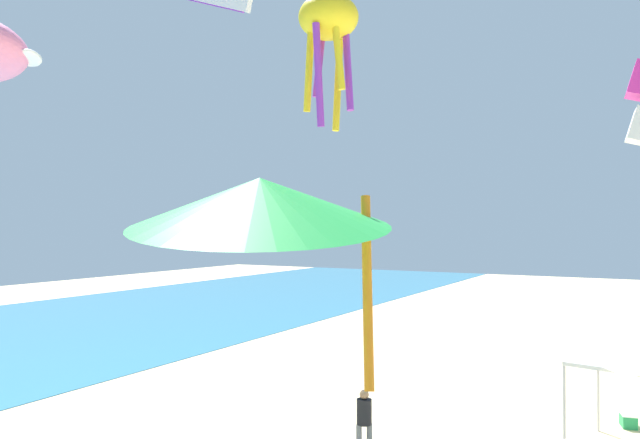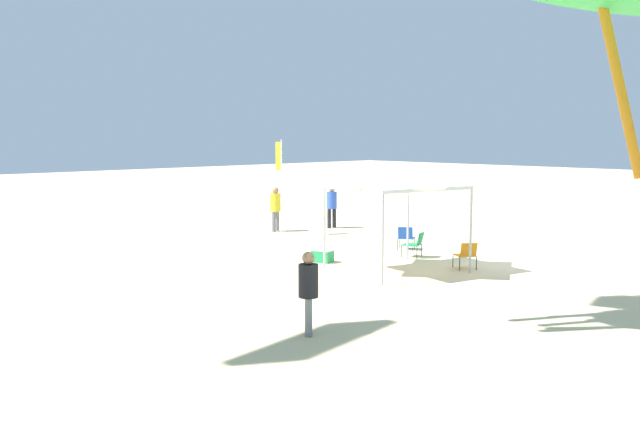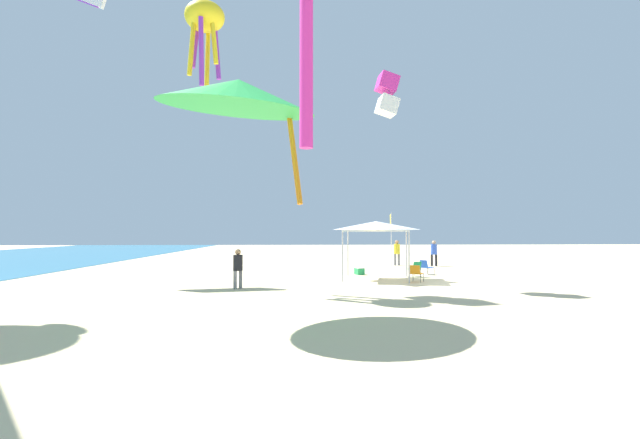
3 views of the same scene
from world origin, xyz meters
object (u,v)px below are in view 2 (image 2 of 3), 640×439
at_px(person_watching_sky, 332,203).
at_px(person_beachcomber, 308,286).
at_px(folding_chair_facing_ocean, 406,236).
at_px(cooler_box, 323,256).
at_px(folding_chair_right_of_tent, 415,243).
at_px(person_kite_handler, 275,205).
at_px(banner_flag, 281,178).
at_px(folding_chair_left_of_tent, 466,253).
at_px(canopy_tent, 397,180).

bearing_deg(person_watching_sky, person_beachcomber, -140.14).
relative_size(folding_chair_facing_ocean, cooler_box, 1.17).
height_order(folding_chair_right_of_tent, cooler_box, folding_chair_right_of_tent).
height_order(person_beachcomber, person_kite_handler, person_kite_handler).
xyz_separation_m(person_beachcomber, person_kite_handler, (12.21, -9.65, 0.08)).
height_order(folding_chair_right_of_tent, banner_flag, banner_flag).
distance_m(cooler_box, person_beachcomber, 8.34).
bearing_deg(person_kite_handler, folding_chair_left_of_tent, 60.66).
bearing_deg(folding_chair_facing_ocean, folding_chair_left_of_tent, 124.55).
bearing_deg(cooler_box, person_watching_sky, -46.96).
height_order(banner_flag, person_watching_sky, banner_flag).
relative_size(folding_chair_facing_ocean, person_beachcomber, 0.49).
xyz_separation_m(folding_chair_right_of_tent, cooler_box, (1.40, 2.79, -0.27)).
relative_size(folding_chair_right_of_tent, folding_chair_facing_ocean, 1.00).
height_order(folding_chair_left_of_tent, person_beachcomber, person_beachcomber).
bearing_deg(person_watching_sky, folding_chair_right_of_tent, -118.48).
bearing_deg(canopy_tent, person_watching_sky, -34.24).
height_order(folding_chair_left_of_tent, banner_flag, banner_flag).
bearing_deg(cooler_box, person_beachcomber, 133.74).
xyz_separation_m(folding_chair_left_of_tent, folding_chair_facing_ocean, (3.55, -1.56, 0.00)).
relative_size(folding_chair_left_of_tent, person_kite_handler, 0.45).
height_order(cooler_box, person_kite_handler, person_kite_handler).
distance_m(banner_flag, person_watching_sky, 3.34).
bearing_deg(folding_chair_right_of_tent, person_watching_sky, -136.53).
bearing_deg(canopy_tent, folding_chair_right_of_tent, -63.69).
distance_m(canopy_tent, person_beachcomber, 7.42).
bearing_deg(person_watching_sky, canopy_tent, -127.77).
xyz_separation_m(folding_chair_right_of_tent, folding_chair_left_of_tent, (-2.41, 0.63, 0.00)).
distance_m(folding_chair_right_of_tent, person_watching_sky, 7.84).
xyz_separation_m(folding_chair_left_of_tent, person_beachcomber, (-1.93, 8.16, 0.51)).
height_order(folding_chair_right_of_tent, person_kite_handler, person_kite_handler).
bearing_deg(folding_chair_right_of_tent, canopy_tent, 4.73).
xyz_separation_m(cooler_box, person_beachcomber, (-5.74, 6.00, 0.78)).
bearing_deg(person_watching_sky, banner_flag, -177.91).
distance_m(canopy_tent, folding_chair_left_of_tent, 3.03).
bearing_deg(folding_chair_left_of_tent, person_watching_sky, -79.97).
bearing_deg(person_watching_sky, cooler_box, -140.49).
bearing_deg(canopy_tent, banner_flag, -17.51).
xyz_separation_m(folding_chair_facing_ocean, person_kite_handler, (6.74, 0.08, 0.58)).
xyz_separation_m(canopy_tent, cooler_box, (2.54, 0.49, -2.45)).
distance_m(banner_flag, person_beachcomber, 14.36).
bearing_deg(cooler_box, person_kite_handler, -29.40).
relative_size(canopy_tent, person_kite_handler, 2.07).
bearing_deg(banner_flag, person_watching_sky, -84.38).
bearing_deg(folding_chair_left_of_tent, banner_flag, -62.64).
relative_size(folding_chair_facing_ocean, banner_flag, 0.22).
height_order(person_watching_sky, person_kite_handler, person_kite_handler).
relative_size(folding_chair_right_of_tent, cooler_box, 1.17).
bearing_deg(person_kite_handler, person_beachcomber, 30.57).
height_order(folding_chair_left_of_tent, person_watching_sky, person_watching_sky).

